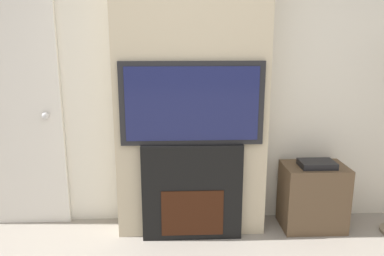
# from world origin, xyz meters

# --- Properties ---
(wall_back) EXTENTS (6.00, 0.06, 2.70)m
(wall_back) POSITION_xyz_m (0.00, 2.03, 1.35)
(wall_back) COLOR silver
(wall_back) RESTS_ON ground_plane
(chimney_breast) EXTENTS (1.18, 0.33, 2.70)m
(chimney_breast) POSITION_xyz_m (0.00, 1.84, 1.35)
(chimney_breast) COLOR #BCAD8E
(chimney_breast) RESTS_ON ground_plane
(fireplace) EXTENTS (0.78, 0.15, 0.78)m
(fireplace) POSITION_xyz_m (0.00, 1.67, 0.39)
(fireplace) COLOR black
(fireplace) RESTS_ON ground_plane
(television) EXTENTS (1.08, 0.07, 0.63)m
(television) POSITION_xyz_m (0.00, 1.67, 1.09)
(television) COLOR black
(television) RESTS_ON fireplace
(media_stand) EXTENTS (0.51, 0.35, 0.60)m
(media_stand) POSITION_xyz_m (1.02, 1.78, 0.28)
(media_stand) COLOR brown
(media_stand) RESTS_ON ground_plane
(entry_door) EXTENTS (0.83, 0.09, 1.99)m
(entry_door) POSITION_xyz_m (-1.47, 1.97, 0.99)
(entry_door) COLOR silver
(entry_door) RESTS_ON ground_plane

